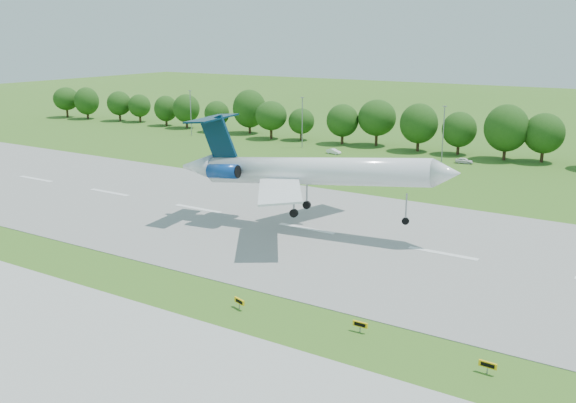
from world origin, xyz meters
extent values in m
plane|color=#35671B|center=(0.00, 0.00, 0.00)|extent=(600.00, 600.00, 0.00)
cube|color=gray|center=(0.00, 25.00, 0.04)|extent=(400.00, 45.00, 0.08)
cylinder|color=#382314|center=(-140.00, 92.00, 1.80)|extent=(0.70, 0.70, 3.60)
sphere|color=#15390E|center=(-140.00, 92.00, 6.20)|extent=(8.40, 8.40, 8.40)
cylinder|color=#382314|center=(-100.00, 92.00, 1.80)|extent=(0.70, 0.70, 3.60)
sphere|color=#15390E|center=(-100.00, 92.00, 6.20)|extent=(8.40, 8.40, 8.40)
cylinder|color=#382314|center=(-60.00, 92.00, 1.80)|extent=(0.70, 0.70, 3.60)
sphere|color=#15390E|center=(-60.00, 92.00, 6.20)|extent=(8.40, 8.40, 8.40)
cylinder|color=#382314|center=(-20.00, 92.00, 1.80)|extent=(0.70, 0.70, 3.60)
sphere|color=#15390E|center=(-20.00, 92.00, 6.20)|extent=(8.40, 8.40, 8.40)
cylinder|color=gray|center=(-90.00, 82.00, 6.00)|extent=(0.24, 0.24, 12.00)
cube|color=gray|center=(-90.00, 82.00, 12.10)|extent=(0.90, 0.25, 0.18)
cylinder|color=gray|center=(-55.00, 82.00, 6.00)|extent=(0.24, 0.24, 12.00)
cube|color=gray|center=(-55.00, 82.00, 12.10)|extent=(0.90, 0.25, 0.18)
cylinder|color=gray|center=(-20.00, 82.00, 6.00)|extent=(0.24, 0.24, 12.00)
cube|color=gray|center=(-20.00, 82.00, 12.10)|extent=(0.90, 0.25, 0.18)
cylinder|color=white|center=(-18.71, 25.00, 8.57)|extent=(32.71, 8.54, 6.07)
cone|color=white|center=(-1.02, 27.65, 9.85)|extent=(4.23, 4.28, 4.01)
cone|color=white|center=(-37.25, 22.23, 7.67)|extent=(5.93, 4.53, 4.13)
cube|color=white|center=(-19.51, 17.25, 7.36)|extent=(12.23, 14.66, 0.65)
cube|color=white|center=(-21.74, 32.17, 7.36)|extent=(9.15, 14.96, 0.65)
cube|color=#052337|center=(-33.63, 22.77, 11.97)|extent=(5.84, 1.39, 7.37)
cube|color=#052337|center=(-34.69, 22.61, 15.02)|extent=(4.93, 10.64, 0.48)
cylinder|color=navy|center=(-31.08, 20.32, 7.98)|extent=(4.91, 2.71, 2.36)
cylinder|color=navy|center=(-31.91, 25.86, 7.98)|extent=(4.91, 2.71, 2.36)
cylinder|color=gray|center=(-5.92, 26.91, 4.80)|extent=(0.22, 0.22, 3.77)
cylinder|color=black|center=(-5.92, 26.91, 2.92)|extent=(1.01, 0.46, 0.97)
cylinder|color=gray|center=(-20.49, 22.34, 4.80)|extent=(0.26, 0.26, 3.77)
cylinder|color=black|center=(-20.49, 22.34, 2.92)|extent=(1.24, 0.65, 1.19)
cylinder|color=gray|center=(-21.19, 27.03, 4.80)|extent=(0.26, 0.26, 3.77)
cylinder|color=black|center=(-21.19, 27.03, 2.92)|extent=(1.24, 0.65, 1.19)
cube|color=gray|center=(-11.85, -2.10, 0.34)|extent=(0.12, 0.12, 0.68)
cube|color=yellow|center=(-11.85, -2.10, 0.82)|extent=(1.52, 0.65, 0.53)
cube|color=black|center=(-11.88, -2.20, 0.82)|extent=(1.11, 0.38, 0.34)
cube|color=gray|center=(0.80, -0.32, 0.33)|extent=(0.09, 0.09, 0.65)
cube|color=yellow|center=(0.80, -0.32, 0.79)|extent=(1.49, 0.19, 0.51)
cube|color=black|center=(0.80, -0.43, 0.79)|extent=(1.12, 0.03, 0.33)
cube|color=gray|center=(12.94, -1.57, 0.33)|extent=(0.10, 0.10, 0.66)
cube|color=yellow|center=(12.94, -1.57, 0.80)|extent=(1.52, 0.24, 0.52)
cube|color=black|center=(12.94, -1.67, 0.80)|extent=(1.14, 0.07, 0.33)
imported|color=white|center=(-44.54, 78.74, 0.58)|extent=(3.67, 1.76, 1.16)
imported|color=silver|center=(-15.60, 83.70, 0.63)|extent=(3.86, 2.02, 1.25)
camera|label=1|loc=(24.30, -50.22, 27.05)|focal=40.00mm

